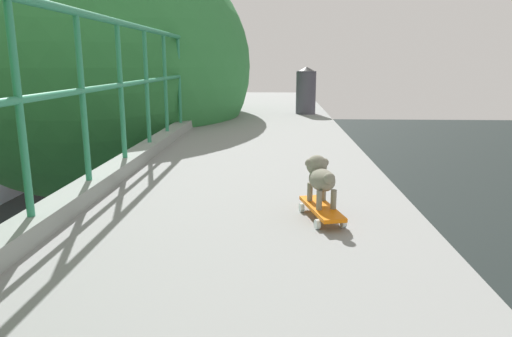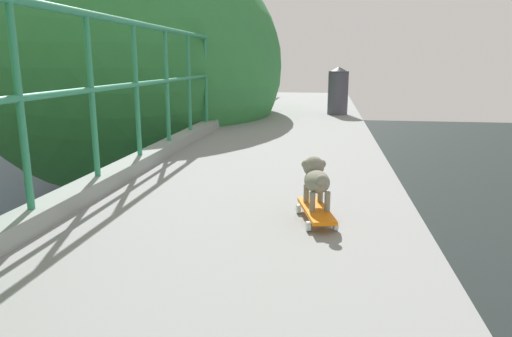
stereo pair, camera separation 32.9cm
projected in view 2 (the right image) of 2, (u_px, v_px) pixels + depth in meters
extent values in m
cube|color=black|center=(171.00, 319.00, 1.83)|extent=(2.36, 0.06, 0.00)
cylinder|color=#2D8660|center=(20.00, 109.00, 2.67)|extent=(0.04, 0.04, 1.19)
cylinder|color=#2D8660|center=(92.00, 98.00, 3.48)|extent=(0.04, 0.04, 1.19)
cylinder|color=#2D8660|center=(136.00, 91.00, 4.28)|extent=(0.04, 0.04, 1.19)
cylinder|color=#2D8660|center=(167.00, 86.00, 5.09)|extent=(0.04, 0.04, 1.19)
cylinder|color=#2D8660|center=(189.00, 83.00, 5.90)|extent=(0.04, 0.04, 1.19)
cylinder|color=#2D8660|center=(206.00, 80.00, 6.71)|extent=(0.04, 0.04, 1.19)
cylinder|color=#2D8660|center=(219.00, 78.00, 7.51)|extent=(0.04, 0.04, 1.19)
cylinder|color=#2D8660|center=(230.00, 77.00, 8.32)|extent=(0.04, 0.04, 1.19)
cylinder|color=#2D8660|center=(238.00, 75.00, 9.13)|extent=(0.04, 0.04, 1.19)
cylinder|color=#2D8660|center=(246.00, 74.00, 9.94)|extent=(0.04, 0.04, 1.19)
cylinder|color=#2D8660|center=(252.00, 73.00, 10.74)|extent=(0.04, 0.04, 1.19)
cylinder|color=#2D8660|center=(257.00, 72.00, 11.55)|extent=(0.04, 0.04, 1.19)
cylinder|color=#2D8660|center=(262.00, 72.00, 12.36)|extent=(0.04, 0.04, 1.19)
cylinder|color=#2D8660|center=(266.00, 71.00, 13.16)|extent=(0.04, 0.04, 1.19)
cylinder|color=#2D8660|center=(270.00, 71.00, 13.97)|extent=(0.04, 0.04, 1.19)
cube|color=gold|center=(60.00, 316.00, 12.54)|extent=(1.64, 3.88, 0.74)
cube|color=#1E232B|center=(50.00, 300.00, 12.08)|extent=(1.45, 1.69, 0.54)
cube|color=silver|center=(49.00, 288.00, 12.00)|extent=(0.36, 0.16, 0.12)
cylinder|color=black|center=(109.00, 305.00, 13.67)|extent=(0.22, 0.68, 0.68)
cylinder|color=black|center=(59.00, 301.00, 13.90)|extent=(0.22, 0.68, 0.68)
cube|color=red|center=(25.00, 262.00, 15.94)|extent=(1.79, 4.50, 0.76)
cube|color=#1E232B|center=(28.00, 242.00, 16.06)|extent=(1.50, 1.85, 0.49)
cube|color=silver|center=(27.00, 234.00, 15.99)|extent=(0.36, 0.16, 0.12)
cylinder|color=black|center=(24.00, 290.00, 14.59)|extent=(0.24, 0.65, 0.65)
cylinder|color=black|center=(70.00, 256.00, 17.17)|extent=(0.24, 0.65, 0.65)
cylinder|color=black|center=(27.00, 253.00, 17.42)|extent=(0.24, 0.65, 0.65)
cube|color=#AF2014|center=(162.00, 149.00, 29.45)|extent=(2.37, 10.86, 3.20)
cube|color=black|center=(161.00, 140.00, 29.32)|extent=(2.39, 10.00, 0.70)
cylinder|color=black|center=(196.00, 159.00, 33.26)|extent=(0.28, 0.96, 0.96)
cylinder|color=black|center=(166.00, 158.00, 33.59)|extent=(0.28, 0.96, 0.96)
cylinder|color=black|center=(164.00, 183.00, 26.72)|extent=(0.28, 0.96, 0.96)
cylinder|color=black|center=(126.00, 182.00, 27.05)|extent=(0.28, 0.96, 0.96)
cylinder|color=#483031|center=(140.00, 278.00, 9.92)|extent=(0.45, 0.45, 5.57)
ellipsoid|color=#348141|center=(128.00, 66.00, 8.94)|extent=(5.88, 5.88, 4.88)
cube|color=orange|center=(316.00, 210.00, 2.93)|extent=(0.26, 0.54, 0.02)
cylinder|color=white|center=(323.00, 208.00, 3.11)|extent=(0.04, 0.07, 0.06)
cylinder|color=white|center=(298.00, 209.00, 3.10)|extent=(0.04, 0.07, 0.06)
cylinder|color=white|center=(335.00, 225.00, 2.78)|extent=(0.04, 0.07, 0.06)
cylinder|color=white|center=(308.00, 226.00, 2.77)|extent=(0.04, 0.07, 0.06)
cylinder|color=gray|center=(320.00, 193.00, 3.05)|extent=(0.04, 0.04, 0.12)
cylinder|color=gray|center=(306.00, 193.00, 3.04)|extent=(0.04, 0.04, 0.12)
cylinder|color=gray|center=(327.00, 202.00, 2.86)|extent=(0.04, 0.04, 0.12)
cylinder|color=gray|center=(312.00, 202.00, 2.85)|extent=(0.04, 0.04, 0.12)
ellipsoid|color=gray|center=(317.00, 181.00, 2.93)|extent=(0.21, 0.29, 0.14)
sphere|color=gray|center=(314.00, 167.00, 3.02)|extent=(0.14, 0.14, 0.14)
ellipsoid|color=gray|center=(312.00, 166.00, 3.08)|extent=(0.06, 0.07, 0.04)
sphere|color=gray|center=(322.00, 164.00, 3.02)|extent=(0.06, 0.06, 0.06)
sphere|color=gray|center=(306.00, 164.00, 3.01)|extent=(0.06, 0.06, 0.06)
sphere|color=gray|center=(322.00, 180.00, 2.79)|extent=(0.07, 0.07, 0.07)
cylinder|color=#4B4856|center=(338.00, 93.00, 8.82)|extent=(0.38, 0.38, 0.81)
cone|color=black|center=(339.00, 69.00, 8.72)|extent=(0.38, 0.38, 0.10)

